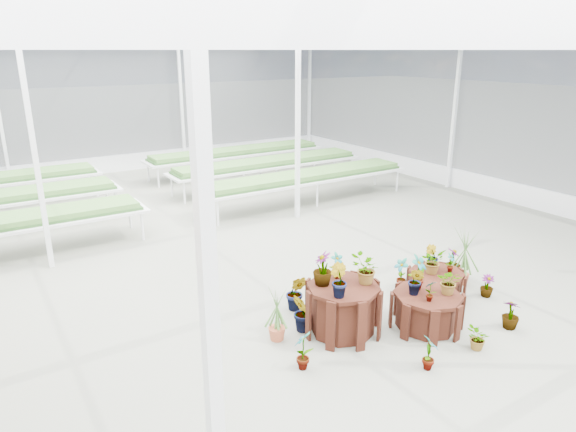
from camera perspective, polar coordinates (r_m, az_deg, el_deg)
ground_plane at (r=8.91m, az=-0.82°, el=-10.14°), size 24.00×24.00×0.00m
greenhouse_shell at (r=8.10m, az=-0.89°, el=4.05°), size 18.00×24.00×4.50m
steel_frame at (r=8.10m, az=-0.89°, el=4.05°), size 18.00×24.00×4.50m
nursery_benches at (r=14.97m, az=-15.55°, el=2.69°), size 16.00×7.00×0.84m
plinth_tall at (r=8.07m, az=6.11°, el=-10.25°), size 1.36×1.36×0.79m
plinth_mid at (r=8.49m, az=15.12°, el=-10.12°), size 1.27×1.27×0.58m
plinth_low at (r=9.61m, az=16.10°, el=-7.21°), size 1.22×1.22×0.45m
nursery_plants at (r=8.64m, az=11.42°, el=-7.28°), size 4.57×2.92×1.32m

